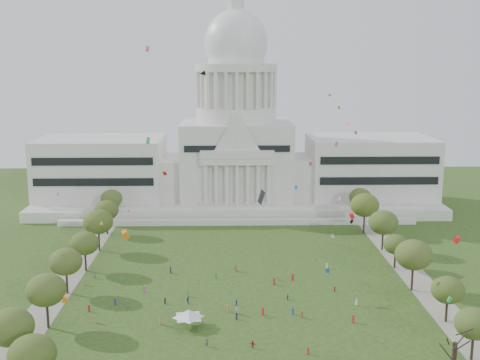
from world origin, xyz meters
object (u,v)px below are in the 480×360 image
Objects in this scene: person_0 at (356,302)px; event_tent at (188,313)px; big_bare_tree at (456,339)px; capitol at (236,151)px.

event_tent is at bearing -139.52° from person_0.
event_tent is 41.89m from person_0.
big_bare_tree is 7.19× the size of person_0.
capitol reaches higher than person_0.
capitol is 12.50× the size of big_bare_tree.
big_bare_tree is 38.23m from person_0.
big_bare_tree is 56.74m from event_tent.
big_bare_tree is at bearing -74.98° from capitol.
person_0 is at bearing 106.01° from big_bare_tree.
event_tent reaches higher than person_0.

